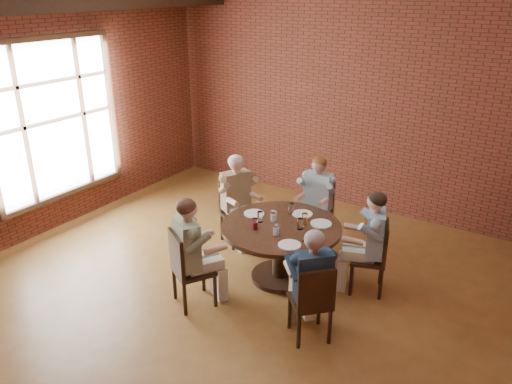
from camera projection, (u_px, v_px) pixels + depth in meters
The scene contains 28 objects.
floor at pixel (217, 300), 5.91m from camera, with size 7.00×7.00×0.00m, color olive.
wall_back at pixel (346, 103), 7.97m from camera, with size 7.00×7.00×0.00m, color maroon.
wall_left at pixel (26, 122), 6.89m from camera, with size 7.00×7.00×0.00m, color maroon.
ceiling_beam at pixel (43, 2), 5.88m from camera, with size 0.22×6.90×0.26m, color #321D10.
window at pixel (54, 120), 7.18m from camera, with size 0.10×2.16×2.36m.
dining_table at pixel (281, 241), 6.15m from camera, with size 1.47×1.47×0.75m.
chair_a at pixel (375, 254), 5.91m from camera, with size 0.52×0.52×0.91m.
diner_a at pixel (369, 243), 5.87m from camera, with size 0.50×0.62×1.29m, color teal, non-canonical shape.
chair_b at pixel (318, 209), 7.13m from camera, with size 0.43×0.43×0.91m.
diner_b at pixel (316, 201), 7.01m from camera, with size 0.50×0.61×1.28m, color #9CB7C7, non-canonical shape.
chair_c at pixel (235, 208), 7.13m from camera, with size 0.56×0.56×0.92m.
diner_c at pixel (238, 200), 7.00m from camera, with size 0.51×0.63×1.31m, color brown, non-canonical shape.
chair_d at pixel (186, 266), 5.64m from camera, with size 0.58×0.58×0.93m.
diner_d at pixel (193, 253), 5.62m from camera, with size 0.52×0.65×1.33m, color gray, non-canonical shape.
chair_e at pixel (313, 300), 5.06m from camera, with size 0.55×0.55×0.90m.
diner_e at pixel (311, 285), 5.08m from camera, with size 0.48×0.60×1.26m, color #1A2E49, non-canonical shape.
plate_a at pixel (321, 224), 6.09m from camera, with size 0.26×0.26×0.01m, color white.
plate_b at pixel (302, 214), 6.34m from camera, with size 0.26×0.26×0.01m, color white.
plate_c at pixel (254, 213), 6.36m from camera, with size 0.26×0.26×0.01m, color white.
plate_d at pixel (290, 245), 5.59m from camera, with size 0.26×0.26×0.01m, color white.
glass_a at pixel (300, 224), 5.94m from camera, with size 0.07×0.07×0.14m, color white.
glass_b at pixel (305, 219), 6.07m from camera, with size 0.07×0.07×0.14m, color white.
glass_c at pixel (291, 208), 6.35m from camera, with size 0.07×0.07×0.14m, color white.
glass_d at pixel (274, 216), 6.15m from camera, with size 0.07×0.07×0.14m, color white.
glass_e at pixel (260, 217), 6.12m from camera, with size 0.07×0.07×0.14m, color white.
glass_f at pixel (255, 224), 5.94m from camera, with size 0.07×0.07×0.14m, color white.
glass_g at pixel (276, 230), 5.80m from camera, with size 0.07×0.07×0.14m, color white.
smartphone at pixel (308, 240), 5.70m from camera, with size 0.06×0.13×0.01m, color black.
Camera 1 is at (3.09, -3.91, 3.46)m, focal length 35.00 mm.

